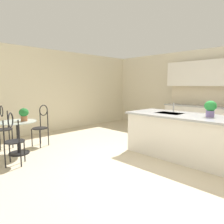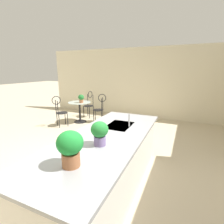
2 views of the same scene
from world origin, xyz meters
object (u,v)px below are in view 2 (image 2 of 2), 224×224
(chair_near_window, at_px, (89,103))
(chair_by_island, at_px, (60,110))
(potted_plant_on_table, at_px, (81,98))
(potted_plant_counter_far, at_px, (70,146))
(potted_plant_counter_near, at_px, (100,132))
(bistro_table, at_px, (80,110))
(chair_toward_desk, at_px, (100,107))

(chair_near_window, relative_size, chair_by_island, 1.00)
(chair_by_island, bearing_deg, potted_plant_on_table, 142.87)
(potted_plant_counter_far, bearing_deg, potted_plant_counter_near, 176.26)
(bistro_table, height_order, potted_plant_on_table, potted_plant_on_table)
(chair_near_window, height_order, chair_toward_desk, same)
(chair_near_window, relative_size, potted_plant_on_table, 3.59)
(chair_by_island, bearing_deg, potted_plant_counter_far, 42.39)
(chair_toward_desk, height_order, potted_plant_counter_far, potted_plant_counter_far)
(chair_by_island, relative_size, potted_plant_counter_near, 3.29)
(chair_by_island, relative_size, potted_plant_counter_far, 2.78)
(chair_by_island, xyz_separation_m, chair_toward_desk, (-0.93, 1.01, 0.00))
(chair_near_window, xyz_separation_m, potted_plant_on_table, (0.83, 0.19, 0.33))
(potted_plant_counter_far, relative_size, potted_plant_counter_near, 1.18)
(bistro_table, distance_m, chair_toward_desk, 0.74)
(potted_plant_counter_near, bearing_deg, potted_plant_on_table, -142.66)
(bistro_table, bearing_deg, chair_toward_desk, 111.25)
(chair_by_island, distance_m, chair_toward_desk, 1.37)
(chair_toward_desk, height_order, potted_plant_counter_near, potted_plant_counter_near)
(chair_near_window, height_order, chair_by_island, same)
(potted_plant_on_table, distance_m, potted_plant_counter_near, 3.93)
(potted_plant_counter_far, bearing_deg, chair_toward_desk, -155.84)
(chair_by_island, bearing_deg, chair_near_window, 169.61)
(potted_plant_counter_near, bearing_deg, chair_near_window, -146.91)
(chair_near_window, relative_size, chair_toward_desk, 1.00)
(chair_toward_desk, xyz_separation_m, potted_plant_on_table, (0.33, -0.55, 0.33))
(potted_plant_on_table, bearing_deg, bistro_table, -116.24)
(chair_toward_desk, bearing_deg, potted_plant_on_table, -59.48)
(bistro_table, bearing_deg, potted_plant_counter_far, 33.50)
(bistro_table, relative_size, chair_near_window, 0.77)
(bistro_table, xyz_separation_m, potted_plant_counter_far, (3.73, 2.47, 0.69))
(potted_plant_counter_far, bearing_deg, chair_near_window, -150.58)
(potted_plant_on_table, relative_size, potted_plant_counter_near, 0.91)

